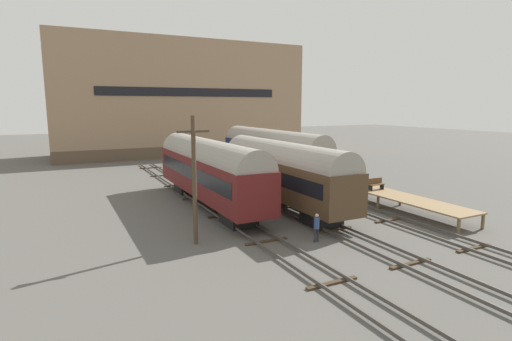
# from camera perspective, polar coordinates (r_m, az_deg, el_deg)

# --- Properties ---
(ground_plane) EXTENTS (200.00, 200.00, 0.00)m
(ground_plane) POSITION_cam_1_polar(r_m,az_deg,el_deg) (27.69, 7.21, -6.79)
(ground_plane) COLOR #56544F
(track_left) EXTENTS (2.60, 60.00, 0.26)m
(track_left) POSITION_cam_1_polar(r_m,az_deg,el_deg) (25.40, -1.75, -7.87)
(track_left) COLOR #4C4742
(track_left) RESTS_ON ground
(track_middle) EXTENTS (2.60, 60.00, 0.26)m
(track_middle) POSITION_cam_1_polar(r_m,az_deg,el_deg) (27.65, 7.22, -6.51)
(track_middle) COLOR #4C4742
(track_middle) RESTS_ON ground
(track_right) EXTENTS (2.60, 60.00, 0.26)m
(track_right) POSITION_cam_1_polar(r_m,az_deg,el_deg) (30.47, 14.64, -5.25)
(track_right) COLOR #4C4742
(track_right) RESTS_ON ground
(train_car_brown) EXTENTS (2.88, 15.14, 5.01)m
(train_car_brown) POSITION_cam_1_polar(r_m,az_deg,el_deg) (29.73, 3.84, 0.01)
(train_car_brown) COLOR black
(train_car_brown) RESTS_ON ground
(train_car_navy) EXTENTS (2.92, 17.84, 5.23)m
(train_car_navy) POSITION_cam_1_polar(r_m,az_deg,el_deg) (40.77, 2.30, 2.74)
(train_car_navy) COLOR black
(train_car_navy) RESTS_ON ground
(train_car_maroon) EXTENTS (2.90, 16.98, 5.13)m
(train_car_maroon) POSITION_cam_1_polar(r_m,az_deg,el_deg) (30.50, -6.83, 0.34)
(train_car_maroon) COLOR black
(train_car_maroon) RESTS_ON ground
(station_platform) EXTENTS (2.57, 13.68, 1.06)m
(station_platform) POSITION_cam_1_polar(r_m,az_deg,el_deg) (31.85, 18.55, -3.27)
(station_platform) COLOR #8C704C
(station_platform) RESTS_ON ground
(bench) EXTENTS (1.40, 0.40, 0.91)m
(bench) POSITION_cam_1_polar(r_m,az_deg,el_deg) (32.80, 16.74, -1.80)
(bench) COLOR brown
(bench) RESTS_ON station_platform
(person_worker) EXTENTS (0.32, 0.32, 1.66)m
(person_worker) POSITION_cam_1_polar(r_m,az_deg,el_deg) (22.86, 8.65, -7.71)
(person_worker) COLOR #282833
(person_worker) RESTS_ON ground
(utility_pole) EXTENTS (1.80, 0.24, 7.11)m
(utility_pole) POSITION_cam_1_polar(r_m,az_deg,el_deg) (21.97, -8.81, -1.10)
(utility_pole) COLOR #473828
(utility_pole) RESTS_ON ground
(warehouse_building) EXTENTS (38.01, 11.79, 17.31)m
(warehouse_building) POSITION_cam_1_polar(r_m,az_deg,el_deg) (65.45, -10.71, 10.03)
(warehouse_building) COLOR brown
(warehouse_building) RESTS_ON ground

